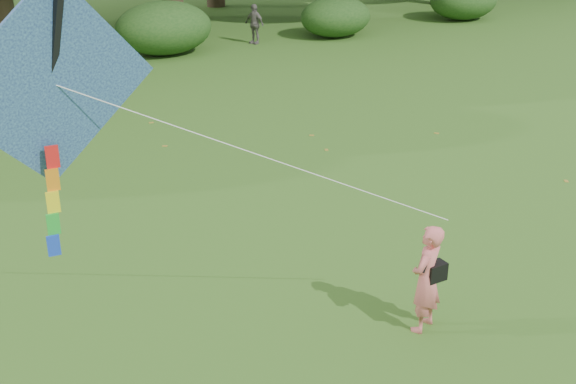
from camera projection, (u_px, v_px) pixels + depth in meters
ground at (423, 319)px, 10.44m from camera, size 100.00×100.00×0.00m
man_kite_flyer at (426, 279)px, 9.93m from camera, size 0.69×0.59×1.61m
bystander_right at (254, 24)px, 27.36m from camera, size 0.66×0.95×1.49m
crossbody_bag at (435, 271)px, 9.92m from camera, size 0.43×0.20×0.67m
flying_kite at (54, 89)px, 7.44m from camera, size 5.87×1.42×3.45m
shrub_band at (61, 43)px, 23.72m from camera, size 39.15×3.22×1.88m
fallen_leaves at (418, 199)px, 14.34m from camera, size 10.06×14.00×0.01m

